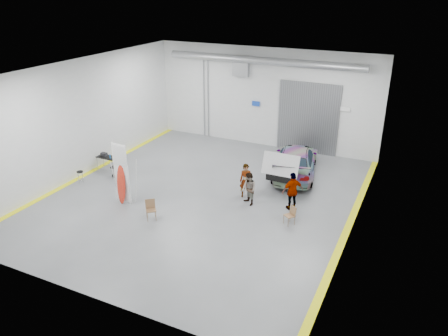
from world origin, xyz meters
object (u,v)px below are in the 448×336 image
at_px(person_c, 293,191).
at_px(shop_stool, 81,177).
at_px(person_a, 246,181).
at_px(folding_chair_far, 289,219).
at_px(surfboard_display, 122,179).
at_px(person_b, 249,189).
at_px(office_chair, 117,167).
at_px(folding_chair_near, 151,214).
at_px(work_table, 106,157).
at_px(sedan_car, 295,161).

height_order(person_c, shop_stool, person_c).
distance_m(person_a, folding_chair_far, 3.16).
height_order(person_c, surfboard_display, surfboard_display).
distance_m(person_b, shop_stool, 8.74).
bearing_deg(person_c, folding_chair_far, 58.60).
distance_m(shop_stool, office_chair, 1.92).
relative_size(person_a, folding_chair_near, 1.89).
height_order(surfboard_display, work_table, surfboard_display).
bearing_deg(folding_chair_near, work_table, 105.43).
xyz_separation_m(folding_chair_near, office_chair, (-4.25, 3.11, 0.19)).
xyz_separation_m(person_b, office_chair, (-7.51, 0.02, -0.32)).
height_order(folding_chair_far, work_table, work_table).
distance_m(person_a, work_table, 8.15).
bearing_deg(person_a, shop_stool, 170.64).
xyz_separation_m(person_b, person_c, (1.92, 0.43, 0.11)).
xyz_separation_m(folding_chair_far, office_chair, (-9.75, 0.95, 0.21)).
distance_m(surfboard_display, folding_chair_near, 2.35).
bearing_deg(shop_stool, person_c, 10.77).
bearing_deg(surfboard_display, person_c, 26.81).
bearing_deg(shop_stool, sedan_car, 31.53).
height_order(person_b, shop_stool, person_b).
distance_m(person_b, work_table, 8.59).
xyz_separation_m(person_c, folding_chair_near, (-5.18, -3.52, -0.61)).
relative_size(sedan_car, folding_chair_far, 6.51).
distance_m(person_c, folding_chair_far, 1.53).
relative_size(person_b, surfboard_display, 0.51).
height_order(sedan_car, person_c, person_c).
xyz_separation_m(sedan_car, person_a, (-1.33, -3.58, 0.07)).
relative_size(surfboard_display, folding_chair_far, 3.79).
distance_m(person_a, folding_chair_near, 4.73).
xyz_separation_m(surfboard_display, work_table, (-3.30, 2.86, -0.52)).
height_order(sedan_car, work_table, sedan_car).
xyz_separation_m(sedan_car, person_c, (1.02, -3.82, 0.12)).
bearing_deg(sedan_car, person_b, 66.18).
distance_m(folding_chair_near, office_chair, 5.27).
bearing_deg(person_b, sedan_car, 114.26).
bearing_deg(person_a, sedan_car, 44.99).
bearing_deg(office_chair, person_b, -4.23).
xyz_separation_m(person_c, surfboard_display, (-7.20, -2.81, 0.36)).
height_order(person_a, office_chair, person_a).
relative_size(person_c, office_chair, 1.69).
distance_m(surfboard_display, shop_stool, 3.53).
distance_m(person_c, folding_chair_near, 6.29).
bearing_deg(person_c, person_b, -31.96).
height_order(work_table, office_chair, office_chair).
relative_size(person_c, shop_stool, 2.70).
bearing_deg(surfboard_display, person_a, 37.65).
distance_m(person_a, person_c, 2.36).
bearing_deg(folding_chair_near, sedan_car, 19.77).
relative_size(surfboard_display, folding_chair_near, 3.49).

